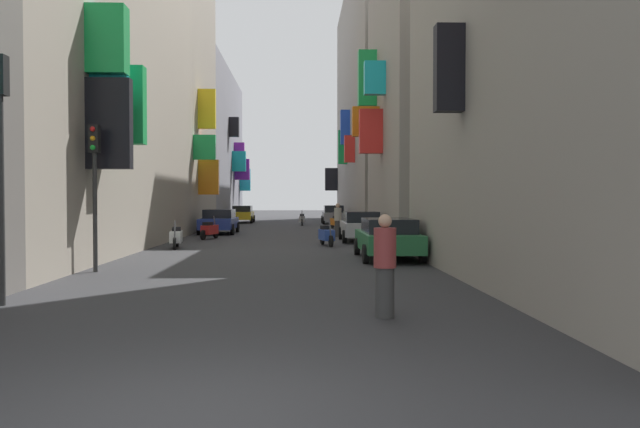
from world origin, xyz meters
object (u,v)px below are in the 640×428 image
at_px(parked_car_grey, 334,214).
at_px(scooter_blue, 326,235).
at_px(scooter_red, 210,230).
at_px(scooter_orange, 336,222).
at_px(scooter_silver, 302,219).
at_px(parked_car_silver, 361,226).
at_px(parked_car_yellow, 242,214).
at_px(scooter_white, 176,237).
at_px(traffic_light_far_corner, 0,137).
at_px(pedestrian_near_left, 385,266).
at_px(traffic_light_near_corner, 95,171).
at_px(parked_car_green, 388,237).
at_px(parked_car_blue, 219,221).
at_px(scooter_green, 228,222).
at_px(pedestrian_crossing, 338,220).

height_order(parked_car_grey, scooter_blue, parked_car_grey).
distance_m(scooter_red, scooter_blue, 7.22).
xyz_separation_m(scooter_red, scooter_orange, (6.86, 10.27, -0.00)).
relative_size(scooter_red, scooter_silver, 0.97).
height_order(parked_car_silver, scooter_silver, parked_car_silver).
xyz_separation_m(parked_car_yellow, scooter_orange, (7.13, -10.33, -0.28)).
relative_size(scooter_white, traffic_light_far_corner, 0.42).
xyz_separation_m(parked_car_silver, pedestrian_near_left, (-1.42, -18.59, 0.13)).
relative_size(scooter_blue, traffic_light_near_corner, 0.48).
bearing_deg(parked_car_grey, parked_car_green, -89.53).
xyz_separation_m(scooter_silver, scooter_orange, (2.22, -5.49, -0.00)).
relative_size(parked_car_green, scooter_orange, 2.52).
height_order(parked_car_blue, scooter_silver, parked_car_blue).
xyz_separation_m(scooter_silver, scooter_blue, (0.98, -20.28, 0.00)).
bearing_deg(scooter_green, parked_car_grey, 47.86).
bearing_deg(scooter_blue, pedestrian_crossing, 81.91).
distance_m(scooter_white, pedestrian_crossing, 9.98).
relative_size(parked_car_silver, scooter_silver, 2.08).
xyz_separation_m(parked_car_green, parked_car_blue, (-7.56, 15.25, 0.01)).
bearing_deg(scooter_orange, scooter_blue, -94.79).
height_order(scooter_red, pedestrian_near_left, pedestrian_near_left).
height_order(scooter_green, pedestrian_near_left, pedestrian_near_left).
bearing_deg(parked_car_silver, parked_car_green, -89.51).
xyz_separation_m(scooter_orange, scooter_blue, (-1.24, -14.80, 0.00)).
xyz_separation_m(pedestrian_crossing, pedestrian_near_left, (-0.55, -21.98, -0.00)).
height_order(scooter_red, traffic_light_far_corner, traffic_light_far_corner).
bearing_deg(parked_car_silver, scooter_blue, -123.64).
height_order(parked_car_grey, traffic_light_near_corner, traffic_light_near_corner).
bearing_deg(parked_car_yellow, parked_car_blue, -89.56).
relative_size(parked_car_grey, scooter_silver, 2.07).
bearing_deg(parked_car_green, scooter_orange, 91.53).
bearing_deg(parked_car_blue, scooter_green, 91.09).
height_order(scooter_orange, traffic_light_near_corner, traffic_light_near_corner).
xyz_separation_m(pedestrian_crossing, traffic_light_near_corner, (-7.60, -15.21, 1.87)).
height_order(parked_car_blue, scooter_blue, parked_car_blue).
bearing_deg(parked_car_green, scooter_white, 149.05).
bearing_deg(parked_car_yellow, traffic_light_far_corner, -91.23).
distance_m(scooter_orange, traffic_light_far_corner, 30.57).
distance_m(parked_car_silver, parked_car_green, 8.47).
bearing_deg(scooter_blue, scooter_green, 111.47).
bearing_deg(scooter_silver, parked_car_yellow, 135.42).
xyz_separation_m(parked_car_green, scooter_orange, (-0.55, 20.69, -0.26)).
relative_size(scooter_white, pedestrian_crossing, 1.12).
relative_size(parked_car_yellow, scooter_orange, 2.20).
bearing_deg(scooter_orange, scooter_silver, 111.98).
bearing_deg(parked_car_green, traffic_light_near_corner, -158.64).
distance_m(parked_car_green, scooter_green, 22.19).
bearing_deg(parked_car_silver, scooter_red, 165.16).
distance_m(scooter_orange, scooter_blue, 14.85).
distance_m(scooter_green, pedestrian_crossing, 11.21).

